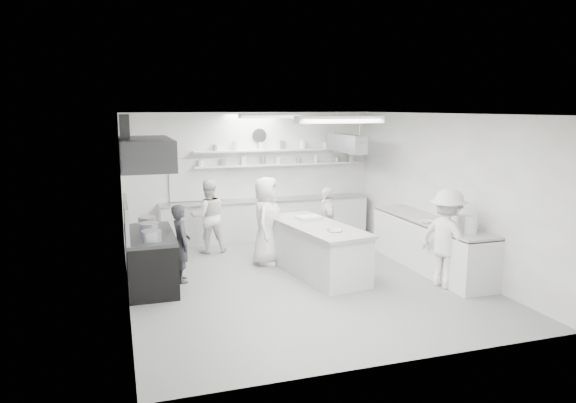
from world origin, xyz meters
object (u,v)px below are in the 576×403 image
object	(u,v)px
stove	(151,261)
right_counter	(430,245)
prep_island	(316,250)
cook_back	(208,216)
back_counter	(267,219)
cook_stove	(181,243)

from	to	relation	value
stove	right_counter	size ratio (longest dim) A/B	0.55
prep_island	cook_back	distance (m)	2.74
right_counter	cook_back	distance (m)	4.66
right_counter	cook_back	bearing A→B (deg)	147.12
stove	prep_island	size ratio (longest dim) A/B	0.74
prep_island	right_counter	bearing A→B (deg)	-19.55
right_counter	cook_back	size ratio (longest dim) A/B	2.07
back_counter	cook_back	world-z (taller)	cook_back
prep_island	cook_stove	world-z (taller)	cook_stove
cook_stove	prep_island	bearing A→B (deg)	-100.66
right_counter	prep_island	world-z (taller)	right_counter
prep_island	cook_back	xyz separation A→B (m)	(-1.69, 2.12, 0.35)
stove	cook_back	distance (m)	2.37
back_counter	cook_back	bearing A→B (deg)	-150.51
back_counter	right_counter	bearing A→B (deg)	-55.35
right_counter	back_counter	bearing A→B (deg)	124.65
stove	cook_stove	world-z (taller)	cook_stove
prep_island	cook_stove	xyz separation A→B (m)	(-2.49, 0.31, 0.26)
right_counter	cook_stove	size ratio (longest dim) A/B	2.33
cook_stove	cook_back	xyz separation A→B (m)	(0.80, 1.81, 0.09)
back_counter	right_counter	xyz separation A→B (m)	(2.35, -3.40, 0.01)
back_counter	cook_back	size ratio (longest dim) A/B	3.14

